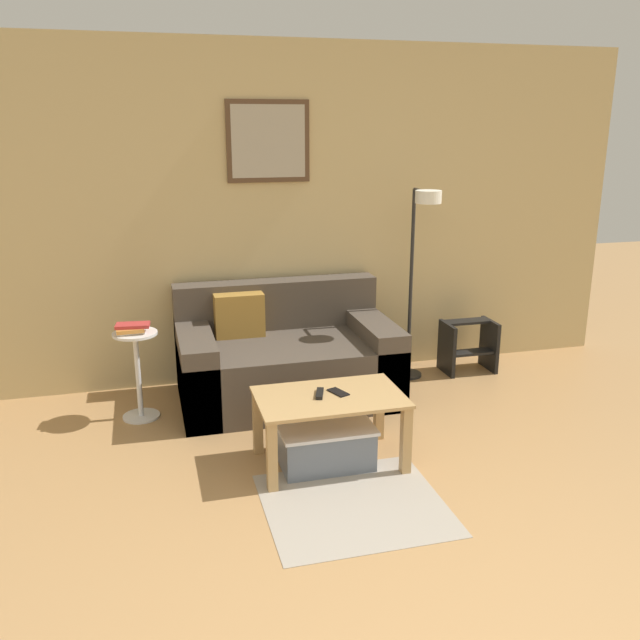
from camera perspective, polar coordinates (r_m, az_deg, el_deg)
The scene contains 11 objects.
wall_back at distance 5.24m, azimuth -3.24°, elevation 8.79°, with size 5.60×0.09×2.55m.
area_rug at distance 3.75m, azimuth 2.87°, elevation -15.22°, with size 0.95×0.88×0.01m, color #A39989.
couch at distance 4.98m, azimuth -2.96°, elevation -3.37°, with size 1.55×0.94×0.81m.
coffee_table at distance 4.01m, azimuth 0.82°, elevation -7.54°, with size 0.86×0.54×0.43m.
storage_bin at distance 4.07m, azimuth 0.49°, elevation -10.52°, with size 0.56×0.35×0.26m.
floor_lamp at distance 5.11m, azimuth 8.44°, elevation 5.76°, with size 0.22×0.46×1.50m.
side_table at distance 4.77m, azimuth -15.11°, elevation -3.89°, with size 0.30×0.30×0.62m.
book_stack at distance 4.68m, azimuth -15.64°, elevation -0.66°, with size 0.23×0.19×0.06m.
remote_control at distance 3.98m, azimuth -0.03°, elevation -6.21°, with size 0.04×0.15×0.02m, color black.
cell_phone at distance 4.02m, azimuth 1.55°, elevation -6.10°, with size 0.07×0.14×0.01m, color black.
step_stool at distance 5.65m, azimuth 12.38°, elevation -2.03°, with size 0.41×0.29×0.42m.
Camera 1 is at (-1.05, -1.78, 1.96)m, focal length 38.00 mm.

